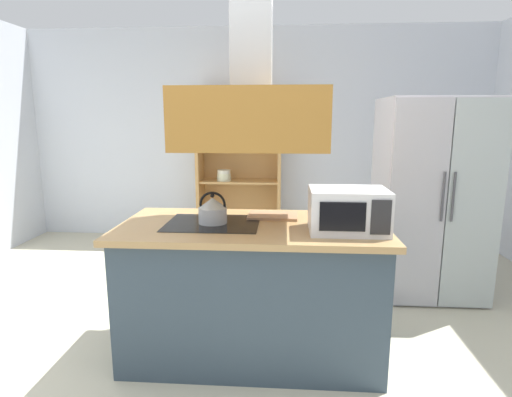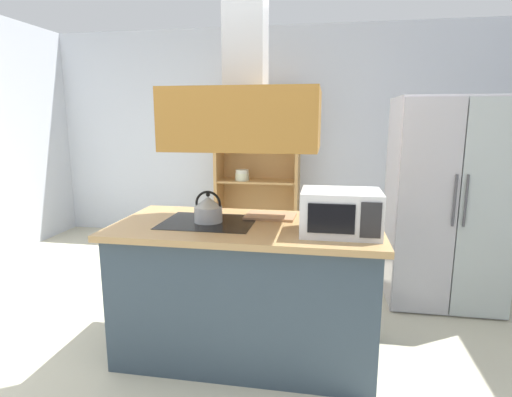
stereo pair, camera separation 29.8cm
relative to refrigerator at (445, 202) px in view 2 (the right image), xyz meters
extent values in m
plane|color=beige|center=(-1.69, -1.26, -0.87)|extent=(7.80, 7.80, 0.00)
cube|color=silver|center=(-1.69, 1.74, 0.48)|extent=(6.00, 0.12, 2.70)
cube|color=#31414E|center=(-1.50, -1.11, -0.44)|extent=(1.63, 0.79, 0.86)
cube|color=tan|center=(-1.50, -1.11, 0.01)|extent=(1.71, 0.87, 0.04)
cube|color=black|center=(-1.76, -1.11, 0.03)|extent=(0.60, 0.48, 0.00)
cube|color=#A66F2C|center=(-1.50, -1.11, 0.69)|extent=(0.90, 0.70, 0.36)
cube|color=#AEB1B6|center=(-1.50, -1.11, 1.35)|extent=(0.24, 0.24, 0.95)
cube|color=silver|center=(0.00, 0.01, 0.00)|extent=(0.90, 0.72, 1.75)
cube|color=#B8B6BC|center=(-0.22, -0.36, 0.00)|extent=(0.44, 0.03, 1.71)
cube|color=#B2BCBB|center=(0.23, -0.36, 0.00)|extent=(0.44, 0.03, 1.71)
cylinder|color=#4C4C51|center=(-0.04, -0.39, 0.09)|extent=(0.02, 0.02, 0.40)
cylinder|color=#4C4C51|center=(0.04, -0.39, 0.09)|extent=(0.02, 0.02, 0.40)
cube|color=tan|center=(-2.38, 1.48, 0.10)|extent=(0.04, 0.40, 1.95)
cube|color=tan|center=(-1.36, 1.48, 0.10)|extent=(0.04, 0.40, 1.95)
cube|color=tan|center=(-1.87, 1.48, 1.06)|extent=(1.06, 0.40, 0.03)
cube|color=tan|center=(-1.87, 1.48, -0.83)|extent=(1.06, 0.40, 0.08)
cube|color=tan|center=(-1.87, 1.67, 0.10)|extent=(1.06, 0.02, 1.95)
cube|color=tan|center=(-1.87, 1.48, -0.09)|extent=(0.98, 0.36, 0.02)
cube|color=tan|center=(-1.87, 1.48, 0.39)|extent=(0.98, 0.36, 0.02)
cylinder|color=beige|center=(-2.06, 1.43, -0.06)|extent=(0.18, 0.18, 0.05)
cylinder|color=beige|center=(-2.06, 1.43, -0.01)|extent=(0.17, 0.17, 0.05)
cylinder|color=beige|center=(-2.06, 1.43, 0.03)|extent=(0.16, 0.16, 0.05)
cylinder|color=silver|center=(-1.75, 1.44, 0.47)|extent=(0.01, 0.01, 0.12)
cone|color=silver|center=(-1.75, 1.44, 0.57)|extent=(0.07, 0.07, 0.08)
cylinder|color=silver|center=(-1.58, 1.44, 0.47)|extent=(0.01, 0.01, 0.12)
cone|color=silver|center=(-1.58, 1.44, 0.57)|extent=(0.07, 0.07, 0.08)
cylinder|color=#ADB1B5|center=(-1.76, -1.11, 0.08)|extent=(0.19, 0.19, 0.10)
cone|color=#B0B9BB|center=(-1.76, -1.11, 0.16)|extent=(0.18, 0.18, 0.06)
sphere|color=black|center=(-1.76, -1.11, 0.21)|extent=(0.03, 0.03, 0.03)
torus|color=black|center=(-1.76, -1.11, 0.15)|extent=(0.17, 0.02, 0.17)
cube|color=#A77A56|center=(-1.37, -0.91, 0.04)|extent=(0.35, 0.25, 0.02)
cube|color=silver|center=(-0.91, -1.24, 0.16)|extent=(0.46, 0.34, 0.26)
cube|color=black|center=(-0.97, -1.42, 0.16)|extent=(0.26, 0.01, 0.17)
cube|color=#262628|center=(-0.76, -1.42, 0.16)|extent=(0.11, 0.01, 0.20)
camera|label=1|loc=(-1.30, -3.68, 0.70)|focal=28.81mm
camera|label=2|loc=(-1.00, -3.65, 0.70)|focal=28.81mm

